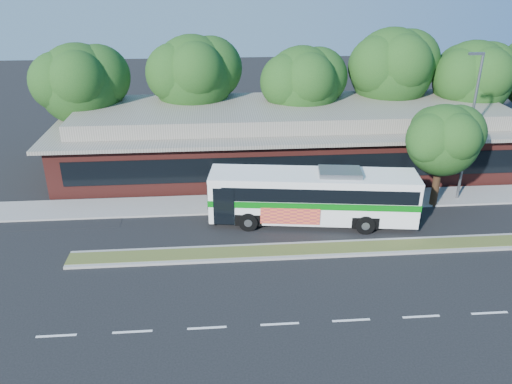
% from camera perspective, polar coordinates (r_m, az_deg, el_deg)
% --- Properties ---
extents(ground, '(120.00, 120.00, 0.00)m').
position_cam_1_polar(ground, '(25.78, 8.04, -7.32)').
color(ground, black).
rests_on(ground, ground).
extents(median_strip, '(26.00, 1.10, 0.15)m').
position_cam_1_polar(median_strip, '(26.24, 7.77, -6.49)').
color(median_strip, '#495624').
rests_on(median_strip, ground).
extents(sidewalk, '(44.00, 2.60, 0.12)m').
position_cam_1_polar(sidewalk, '(31.25, 5.63, -1.06)').
color(sidewalk, gray).
rests_on(sidewalk, ground).
extents(parking_lot, '(14.00, 12.00, 0.01)m').
position_cam_1_polar(parking_lot, '(36.39, -24.64, 0.42)').
color(parking_lot, black).
rests_on(parking_lot, ground).
extents(plaza_building, '(33.20, 11.20, 4.45)m').
position_cam_1_polar(plaza_building, '(36.52, 4.01, 6.35)').
color(plaza_building, '#561F1B').
rests_on(plaza_building, ground).
extents(lamp_post, '(0.93, 0.18, 9.07)m').
position_cam_1_polar(lamp_post, '(32.25, 23.24, 7.09)').
color(lamp_post, slate).
rests_on(lamp_post, ground).
extents(tree_bg_a, '(6.47, 5.80, 8.63)m').
position_cam_1_polar(tree_bg_a, '(38.38, -18.90, 11.80)').
color(tree_bg_a, black).
rests_on(tree_bg_a, ground).
extents(tree_bg_b, '(6.69, 6.00, 9.00)m').
position_cam_1_polar(tree_bg_b, '(38.19, -6.58, 13.29)').
color(tree_bg_b, black).
rests_on(tree_bg_b, ground).
extents(tree_bg_c, '(6.24, 5.60, 8.26)m').
position_cam_1_polar(tree_bg_c, '(37.89, 5.84, 12.38)').
color(tree_bg_c, black).
rests_on(tree_bg_c, ground).
extents(tree_bg_d, '(6.91, 6.20, 9.37)m').
position_cam_1_polar(tree_bg_d, '(40.52, 15.77, 13.60)').
color(tree_bg_d, black).
rests_on(tree_bg_d, ground).
extents(tree_bg_e, '(6.47, 5.80, 8.50)m').
position_cam_1_polar(tree_bg_e, '(42.15, 23.94, 11.90)').
color(tree_bg_e, black).
rests_on(tree_bg_e, ground).
extents(transit_bus, '(11.80, 4.03, 3.25)m').
position_cam_1_polar(transit_bus, '(28.18, 6.60, -0.14)').
color(transit_bus, white).
rests_on(transit_bus, ground).
extents(sedan, '(4.74, 2.59, 1.30)m').
position_cam_1_polar(sedan, '(33.77, -12.51, 1.57)').
color(sedan, '#ABAEB3').
rests_on(sedan, ground).
extents(sidewalk_tree, '(4.67, 4.19, 6.31)m').
position_cam_1_polar(sidewalk_tree, '(31.24, 21.06, 5.77)').
color(sidewalk_tree, black).
rests_on(sidewalk_tree, ground).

